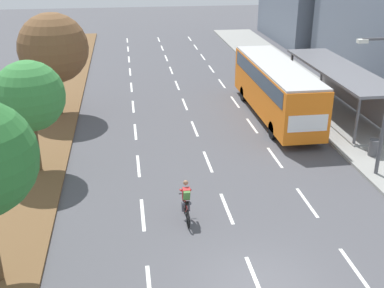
{
  "coord_description": "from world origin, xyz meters",
  "views": [
    {
      "loc": [
        -3.86,
        -11.94,
        10.35
      ],
      "look_at": [
        -0.87,
        9.14,
        1.2
      ],
      "focal_mm": 44.72,
      "sensor_mm": 36.0,
      "label": 1
    }
  ],
  "objects_px": {
    "bus": "(276,85)",
    "cyclist": "(186,202)",
    "median_tree_second": "(29,96)",
    "trash_bin": "(374,148)",
    "median_tree_third": "(53,48)",
    "bus_shelter": "(342,86)"
  },
  "relations": [
    {
      "from": "bus_shelter",
      "to": "median_tree_third",
      "type": "height_order",
      "value": "median_tree_third"
    },
    {
      "from": "cyclist",
      "to": "median_tree_third",
      "type": "height_order",
      "value": "median_tree_third"
    },
    {
      "from": "median_tree_second",
      "to": "median_tree_third",
      "type": "xyz_separation_m",
      "value": [
        0.13,
        8.15,
        0.48
      ]
    },
    {
      "from": "median_tree_third",
      "to": "trash_bin",
      "type": "xyz_separation_m",
      "value": [
        16.57,
        -8.93,
        -3.71
      ]
    },
    {
      "from": "bus",
      "to": "median_tree_third",
      "type": "bearing_deg",
      "value": 170.65
    },
    {
      "from": "bus_shelter",
      "to": "bus",
      "type": "xyz_separation_m",
      "value": [
        -4.28,
        0.07,
        0.2
      ]
    },
    {
      "from": "median_tree_second",
      "to": "trash_bin",
      "type": "xyz_separation_m",
      "value": [
        16.7,
        -0.78,
        -3.22
      ]
    },
    {
      "from": "median_tree_third",
      "to": "median_tree_second",
      "type": "bearing_deg",
      "value": -90.92
    },
    {
      "from": "cyclist",
      "to": "trash_bin",
      "type": "relative_size",
      "value": 2.14
    },
    {
      "from": "bus",
      "to": "median_tree_second",
      "type": "distance_m",
      "value": 14.85
    },
    {
      "from": "bus",
      "to": "median_tree_second",
      "type": "height_order",
      "value": "median_tree_second"
    },
    {
      "from": "bus",
      "to": "trash_bin",
      "type": "relative_size",
      "value": 13.28
    },
    {
      "from": "bus",
      "to": "median_tree_second",
      "type": "relative_size",
      "value": 2.12
    },
    {
      "from": "cyclist",
      "to": "bus",
      "type": "bearing_deg",
      "value": 57.89
    },
    {
      "from": "bus",
      "to": "median_tree_second",
      "type": "bearing_deg",
      "value": -156.24
    },
    {
      "from": "cyclist",
      "to": "median_tree_second",
      "type": "height_order",
      "value": "median_tree_second"
    },
    {
      "from": "median_tree_third",
      "to": "cyclist",
      "type": "bearing_deg",
      "value": -64.71
    },
    {
      "from": "bus",
      "to": "trash_bin",
      "type": "height_order",
      "value": "bus"
    },
    {
      "from": "median_tree_second",
      "to": "median_tree_third",
      "type": "bearing_deg",
      "value": 89.08
    },
    {
      "from": "bus",
      "to": "median_tree_third",
      "type": "height_order",
      "value": "median_tree_third"
    },
    {
      "from": "bus",
      "to": "cyclist",
      "type": "height_order",
      "value": "bus"
    },
    {
      "from": "bus",
      "to": "cyclist",
      "type": "bearing_deg",
      "value": -122.11
    }
  ]
}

